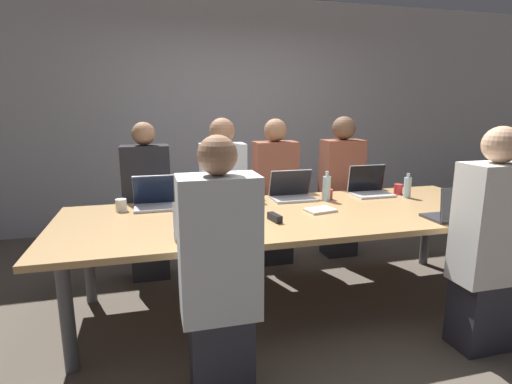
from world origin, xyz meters
The scene contains 25 objects.
ground_plane centered at (0.00, 0.00, 0.00)m, with size 24.00×24.00×0.00m, color brown.
curtain_wall centered at (0.00, 2.31, 1.40)m, with size 12.00×0.06×2.80m.
conference_table centered at (0.00, 0.00, 0.68)m, with size 3.40×1.23×0.74m.
laptop_far_center centered at (0.13, 0.42, 0.81)m, with size 0.36×0.25×0.25m.
person_far_center centered at (0.13, 0.87, 0.68)m, with size 0.40×0.24×1.40m.
cup_far_center centered at (0.42, 0.33, 0.78)m, with size 0.09×0.09×0.09m.
bottle_far_center centered at (0.39, 0.29, 0.84)m, with size 0.07×0.07×0.25m.
laptop_far_right centered at (0.86, 0.41, 0.81)m, with size 0.35×0.25×0.26m.
person_far_right centered at (0.83, 0.89, 0.69)m, with size 0.40×0.24×1.41m.
cup_far_right centered at (1.13, 0.36, 0.78)m, with size 0.07×0.07×0.09m.
bottle_far_right centered at (1.11, 0.22, 0.83)m, with size 0.06×0.06×0.21m.
laptop_far_left centered at (-1.00, 0.42, 0.81)m, with size 0.31×0.26×0.25m.
person_far_left centered at (-1.06, 0.81, 0.67)m, with size 0.40×0.24×1.38m.
cup_far_left centered at (-1.24, 0.38, 0.78)m, with size 0.08×0.08×0.09m.
laptop_near_right centered at (0.99, -0.49, 0.81)m, with size 0.32×0.24×0.25m.
person_near_right centered at (0.96, -0.83, 0.68)m, with size 0.40×0.24×1.40m.
laptop_near_left centered at (-0.73, -0.38, 0.80)m, with size 0.35×0.23×0.23m.
person_near_left centered at (-0.70, -0.83, 0.67)m, with size 0.40×0.24×1.38m.
cup_near_left centered at (-0.45, -0.38, 0.79)m, with size 0.09×0.09×0.10m.
bottle_near_left centered at (-0.44, -0.23, 0.86)m, with size 0.07×0.07×0.28m.
laptop_far_midleft centered at (-0.46, 0.40, 0.81)m, with size 0.35×0.27×0.27m.
person_far_midleft centered at (-0.39, 0.81, 0.69)m, with size 0.40×0.24×1.41m.
cup_far_midleft centered at (-0.18, 0.35, 0.78)m, with size 0.08×0.08×0.08m.
stapler centered at (-0.21, -0.18, 0.76)m, with size 0.07×0.16×0.05m.
notebook centered at (0.20, -0.02, 0.75)m, with size 0.24×0.19×0.02m.
Camera 1 is at (-1.01, -2.70, 1.51)m, focal length 28.00 mm.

